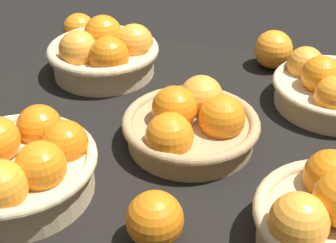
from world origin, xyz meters
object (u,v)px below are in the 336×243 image
object	(u,v)px
loose_orange_front_gap	(154,219)
loose_orange_side_gap	(79,30)
basket_near_right	(105,53)
basket_center	(190,123)
basket_far_right	(17,166)
basket_near_left	(335,87)
loose_orange_back_gap	(273,49)

from	to	relation	value
loose_orange_front_gap	loose_orange_side_gap	distance (cm)	63.72
basket_near_right	loose_orange_side_gap	distance (cm)	16.42
basket_center	loose_orange_side_gap	size ratio (longest dim) A/B	2.99
basket_far_right	loose_orange_front_gap	size ratio (longest dim) A/B	3.14
basket_near_left	loose_orange_back_gap	distance (cm)	18.19
basket_near_right	loose_orange_back_gap	xyz separation A→B (cm)	(-33.49, -11.88, -0.74)
basket_center	loose_orange_front_gap	distance (cm)	22.51
loose_orange_back_gap	loose_orange_side_gap	xyz separation A→B (cm)	(44.29, -0.44, -0.25)
loose_orange_front_gap	basket_near_left	bearing A→B (deg)	-120.19
basket_center	loose_orange_side_gap	xyz separation A→B (cm)	(32.93, -32.10, -0.10)
basket_center	loose_orange_front_gap	size ratio (longest dim) A/B	3.03
loose_orange_back_gap	basket_near_left	bearing A→B (deg)	132.19
loose_orange_side_gap	basket_far_right	bearing A→B (deg)	102.80
basket_near_right	loose_orange_back_gap	bearing A→B (deg)	-160.46
basket_near_right	loose_orange_front_gap	size ratio (longest dim) A/B	3.05
basket_near_left	loose_orange_side_gap	size ratio (longest dim) A/B	3.04
basket_far_right	basket_near_left	size ratio (longest dim) A/B	1.02
basket_near_right	loose_orange_front_gap	world-z (taller)	basket_near_right
basket_center	basket_far_right	xyz separation A→B (cm)	(21.56, 17.93, 0.85)
basket_far_right	loose_orange_side_gap	xyz separation A→B (cm)	(11.37, -50.03, -0.95)
loose_orange_back_gap	basket_far_right	bearing A→B (deg)	56.42
basket_center	loose_orange_back_gap	bearing A→B (deg)	-109.74
loose_orange_front_gap	loose_orange_back_gap	size ratio (longest dim) A/B	0.93
basket_center	basket_far_right	bearing A→B (deg)	39.75
loose_orange_front_gap	loose_orange_side_gap	world-z (taller)	same
basket_near_right	loose_orange_back_gap	distance (cm)	35.55
basket_near_left	basket_center	bearing A→B (deg)	37.63
basket_far_right	basket_near_left	xyz separation A→B (cm)	(-45.14, -36.11, -0.78)
basket_near_right	basket_far_right	bearing A→B (deg)	90.87
loose_orange_back_gap	loose_orange_side_gap	bearing A→B (deg)	-0.57
basket_near_right	basket_near_left	distance (cm)	45.75
basket_near_right	loose_orange_front_gap	distance (cm)	47.69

